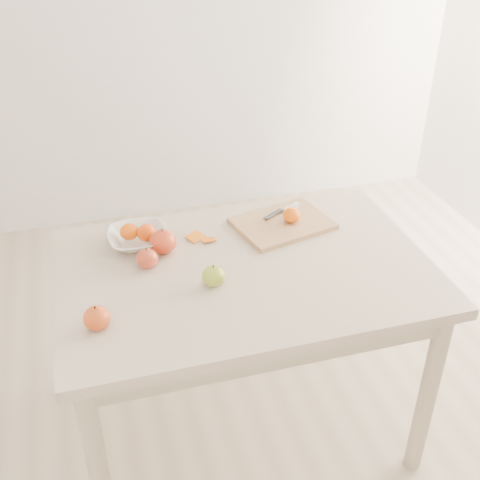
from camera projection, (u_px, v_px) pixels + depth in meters
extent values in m
plane|color=#C6B293|center=(243.00, 424.00, 2.34)|extent=(3.50, 3.50, 0.00)
cube|color=beige|center=(244.00, 271.00, 1.95)|extent=(1.20, 0.80, 0.04)
cylinder|color=#BCAA8E|center=(84.00, 324.00, 2.31)|extent=(0.06, 0.06, 0.71)
cylinder|color=#BCAA8E|center=(343.00, 279.00, 2.55)|extent=(0.06, 0.06, 0.71)
cylinder|color=#BCAA8E|center=(99.00, 470.00, 1.75)|extent=(0.06, 0.06, 0.71)
cylinder|color=#BCAA8E|center=(428.00, 394.00, 2.00)|extent=(0.06, 0.06, 0.71)
cube|color=#AA8155|center=(282.00, 224.00, 2.15)|extent=(0.37, 0.31, 0.02)
ellipsoid|color=orange|center=(292.00, 215.00, 2.13)|extent=(0.06, 0.06, 0.05)
imported|color=white|center=(138.00, 238.00, 2.04)|extent=(0.20, 0.20, 0.05)
ellipsoid|color=#E45708|center=(129.00, 232.00, 2.03)|extent=(0.06, 0.06, 0.06)
ellipsoid|color=#CB4907|center=(147.00, 233.00, 2.02)|extent=(0.07, 0.07, 0.06)
cube|color=orange|center=(196.00, 238.00, 2.08)|extent=(0.07, 0.07, 0.01)
cube|color=#D85A0F|center=(209.00, 241.00, 2.07)|extent=(0.05, 0.04, 0.01)
cube|color=silver|center=(291.00, 208.00, 2.22)|extent=(0.07, 0.05, 0.01)
cube|color=#37393E|center=(273.00, 214.00, 2.18)|extent=(0.09, 0.06, 0.00)
ellipsoid|color=olive|center=(214.00, 276.00, 1.84)|extent=(0.07, 0.07, 0.06)
ellipsoid|color=maroon|center=(97.00, 318.00, 1.67)|extent=(0.08, 0.08, 0.07)
ellipsoid|color=maroon|center=(147.00, 258.00, 1.92)|extent=(0.07, 0.07, 0.06)
ellipsoid|color=maroon|center=(163.00, 242.00, 1.99)|extent=(0.09, 0.09, 0.08)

